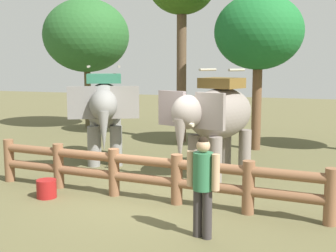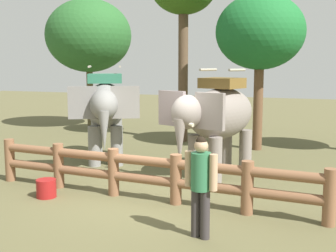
{
  "view_description": "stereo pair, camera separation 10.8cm",
  "coord_description": "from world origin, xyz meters",
  "px_view_note": "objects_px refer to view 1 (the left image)",
  "views": [
    {
      "loc": [
        3.59,
        -8.5,
        2.89
      ],
      "look_at": [
        0.0,
        1.34,
        1.4
      ],
      "focal_mm": 46.77,
      "sensor_mm": 36.0,
      "label": 1
    },
    {
      "loc": [
        3.69,
        -8.46,
        2.89
      ],
      "look_at": [
        0.0,
        1.34,
        1.4
      ],
      "focal_mm": 46.77,
      "sensor_mm": 36.0,
      "label": 2
    }
  ],
  "objects_px": {
    "tourist_woman_in_black": "(203,180)",
    "elephant_center": "(217,116)",
    "feed_bucket": "(47,189)",
    "tree_deep_back": "(259,33)",
    "log_fence": "(144,172)",
    "elephant_near_left": "(105,108)",
    "tree_far_left": "(86,36)"
  },
  "relations": [
    {
      "from": "tourist_woman_in_black",
      "to": "elephant_center",
      "type": "bearing_deg",
      "value": 100.67
    },
    {
      "from": "elephant_center",
      "to": "feed_bucket",
      "type": "distance_m",
      "value": 4.54
    },
    {
      "from": "tree_deep_back",
      "to": "feed_bucket",
      "type": "xyz_separation_m",
      "value": [
        -3.43,
        -7.04,
        -3.71
      ]
    },
    {
      "from": "tourist_woman_in_black",
      "to": "log_fence",
      "type": "bearing_deg",
      "value": 137.59
    },
    {
      "from": "log_fence",
      "to": "elephant_center",
      "type": "relative_size",
      "value": 2.33
    },
    {
      "from": "elephant_near_left",
      "to": "feed_bucket",
      "type": "bearing_deg",
      "value": -82.33
    },
    {
      "from": "tree_deep_back",
      "to": "tree_far_left",
      "type": "bearing_deg",
      "value": 162.65
    },
    {
      "from": "elephant_center",
      "to": "feed_bucket",
      "type": "height_order",
      "value": "elephant_center"
    },
    {
      "from": "elephant_center",
      "to": "elephant_near_left",
      "type": "bearing_deg",
      "value": 171.9
    },
    {
      "from": "tree_deep_back",
      "to": "tourist_woman_in_black",
      "type": "bearing_deg",
      "value": -87.46
    },
    {
      "from": "log_fence",
      "to": "tree_far_left",
      "type": "relative_size",
      "value": 1.34
    },
    {
      "from": "elephant_center",
      "to": "tourist_woman_in_black",
      "type": "distance_m",
      "value": 4.19
    },
    {
      "from": "elephant_near_left",
      "to": "elephant_center",
      "type": "xyz_separation_m",
      "value": [
        3.5,
        -0.5,
        -0.04
      ]
    },
    {
      "from": "elephant_center",
      "to": "tree_far_left",
      "type": "xyz_separation_m",
      "value": [
        -7.51,
        6.4,
        2.56
      ]
    },
    {
      "from": "elephant_near_left",
      "to": "tree_far_left",
      "type": "relative_size",
      "value": 0.58
    },
    {
      "from": "log_fence",
      "to": "feed_bucket",
      "type": "height_order",
      "value": "log_fence"
    },
    {
      "from": "log_fence",
      "to": "tourist_woman_in_black",
      "type": "bearing_deg",
      "value": -42.41
    },
    {
      "from": "elephant_near_left",
      "to": "tourist_woman_in_black",
      "type": "relative_size",
      "value": 1.94
    },
    {
      "from": "log_fence",
      "to": "elephant_near_left",
      "type": "relative_size",
      "value": 2.31
    },
    {
      "from": "elephant_center",
      "to": "tree_deep_back",
      "type": "bearing_deg",
      "value": 83.97
    },
    {
      "from": "tourist_woman_in_black",
      "to": "elephant_near_left",
      "type": "bearing_deg",
      "value": 132.98
    },
    {
      "from": "elephant_center",
      "to": "tree_deep_back",
      "type": "relative_size",
      "value": 0.64
    },
    {
      "from": "tree_far_left",
      "to": "tree_deep_back",
      "type": "height_order",
      "value": "tree_far_left"
    },
    {
      "from": "elephant_near_left",
      "to": "tree_deep_back",
      "type": "distance_m",
      "value": 5.69
    },
    {
      "from": "elephant_center",
      "to": "tree_far_left",
      "type": "bearing_deg",
      "value": 139.58
    },
    {
      "from": "tourist_woman_in_black",
      "to": "tree_far_left",
      "type": "height_order",
      "value": "tree_far_left"
    },
    {
      "from": "elephant_near_left",
      "to": "elephant_center",
      "type": "relative_size",
      "value": 1.01
    },
    {
      "from": "log_fence",
      "to": "tourist_woman_in_black",
      "type": "xyz_separation_m",
      "value": [
        1.73,
        -1.58,
        0.39
      ]
    },
    {
      "from": "elephant_center",
      "to": "tree_deep_back",
      "type": "xyz_separation_m",
      "value": [
        0.41,
        3.92,
        2.35
      ]
    },
    {
      "from": "tourist_woman_in_black",
      "to": "feed_bucket",
      "type": "bearing_deg",
      "value": 165.61
    },
    {
      "from": "tourist_woman_in_black",
      "to": "tree_deep_back",
      "type": "bearing_deg",
      "value": 92.54
    },
    {
      "from": "elephant_center",
      "to": "tourist_woman_in_black",
      "type": "bearing_deg",
      "value": -79.33
    }
  ]
}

